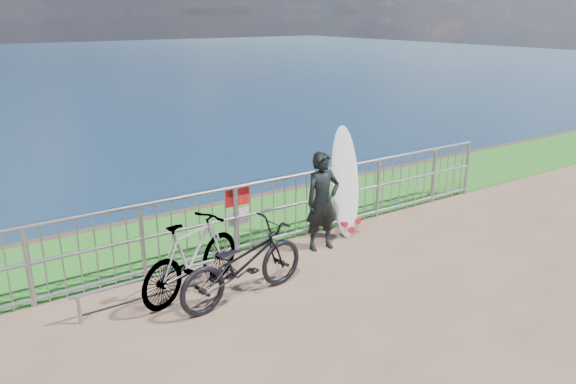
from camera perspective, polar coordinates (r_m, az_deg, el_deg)
grass_strip at (r=10.11m, az=-5.83°, el=-3.41°), size 120.00×120.00×0.00m
railing at (r=9.02m, az=-2.52°, el=-2.12°), size 10.06×0.10×1.13m
surfer at (r=8.89m, az=3.52°, el=-0.96°), size 0.63×0.46×1.60m
surfboard at (r=9.47m, az=5.85°, el=0.59°), size 0.58×0.54×1.88m
bicycle_near at (r=7.44m, az=-4.61°, el=-7.23°), size 2.01×0.91×1.02m
bicycle_far at (r=7.66m, az=-9.74°, el=-6.48°), size 1.85×1.12×1.07m
bike_rack at (r=7.58m, az=-14.15°, el=-8.75°), size 1.94×0.05×0.40m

